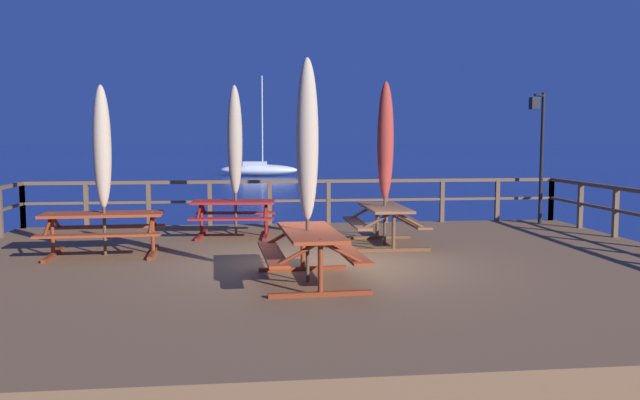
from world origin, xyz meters
TOP-DOWN VIEW (x-y plane):
  - ground_plane at (0.00, 0.00)m, footprint 600.00×600.00m
  - wooden_deck at (0.00, 0.00)m, footprint 13.24×10.59m
  - railing_waterside_far at (-0.00, 5.15)m, footprint 13.04×0.10m
  - picnic_table_front_left at (-1.57, 3.31)m, footprint 1.85×1.54m
  - picnic_table_back_left at (1.41, 1.81)m, footprint 1.41×1.93m
  - picnic_table_mid_left at (-3.87, 1.28)m, footprint 2.14×1.47m
  - picnic_table_back_right at (-0.39, -1.41)m, footprint 1.49×2.15m
  - patio_umbrella_short_back at (-1.52, 3.34)m, footprint 0.32×0.32m
  - patio_umbrella_tall_back_left at (1.41, 1.86)m, footprint 0.32×0.32m
  - patio_umbrella_tall_mid_left at (-3.84, 1.25)m, footprint 0.32×0.32m
  - patio_umbrella_short_mid at (-0.44, -1.38)m, footprint 0.32×0.32m
  - lamp_post_hooked at (5.78, 4.46)m, footprint 0.54×0.52m
  - sailboat_distant at (-0.12, 40.84)m, footprint 6.16×2.41m

SIDE VIEW (x-z plane):
  - ground_plane at x=0.00m, z-range 0.00..0.00m
  - wooden_deck at x=0.00m, z-range 0.00..0.86m
  - sailboat_distant at x=-0.12m, z-range -3.35..4.37m
  - picnic_table_front_left at x=-1.57m, z-range 1.02..1.80m
  - picnic_table_back_left at x=1.41m, z-range 1.03..1.80m
  - picnic_table_back_right at x=-0.39m, z-range 1.03..1.81m
  - picnic_table_mid_left at x=-3.87m, z-range 1.03..1.81m
  - railing_waterside_far at x=0.00m, z-range 1.04..2.13m
  - patio_umbrella_tall_mid_left at x=-3.84m, z-range 1.27..4.31m
  - patio_umbrella_tall_back_left at x=1.41m, z-range 1.29..4.49m
  - patio_umbrella_short_back at x=-1.52m, z-range 1.29..4.51m
  - patio_umbrella_short_mid at x=-0.44m, z-range 1.30..4.54m
  - lamp_post_hooked at x=5.78m, z-range 1.37..4.57m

